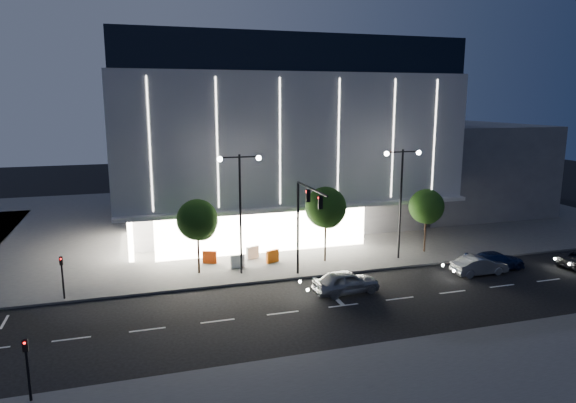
% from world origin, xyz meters
% --- Properties ---
extents(ground, '(160.00, 160.00, 0.00)m').
position_xyz_m(ground, '(0.00, 0.00, 0.00)').
color(ground, black).
rests_on(ground, ground).
extents(sidewalk_museum, '(70.00, 40.00, 0.15)m').
position_xyz_m(sidewalk_museum, '(5.00, 24.00, 0.07)').
color(sidewalk_museum, '#474747').
rests_on(sidewalk_museum, ground).
extents(sidewalk_near, '(70.00, 10.00, 0.15)m').
position_xyz_m(sidewalk_near, '(5.00, -12.00, 0.07)').
color(sidewalk_near, '#474747').
rests_on(sidewalk_near, ground).
extents(museum, '(30.00, 25.80, 18.00)m').
position_xyz_m(museum, '(2.98, 22.31, 9.27)').
color(museum, '#4C4C51').
rests_on(museum, ground).
extents(annex_building, '(16.00, 20.00, 10.00)m').
position_xyz_m(annex_building, '(26.00, 24.00, 5.00)').
color(annex_building, '#4C4C51').
rests_on(annex_building, ground).
extents(traffic_mast, '(0.33, 5.89, 7.07)m').
position_xyz_m(traffic_mast, '(1.00, 3.34, 5.03)').
color(traffic_mast, black).
rests_on(traffic_mast, ground).
extents(street_lamp_west, '(3.16, 0.36, 9.00)m').
position_xyz_m(street_lamp_west, '(-3.00, 6.00, 5.96)').
color(street_lamp_west, black).
rests_on(street_lamp_west, ground).
extents(street_lamp_east, '(3.16, 0.36, 9.00)m').
position_xyz_m(street_lamp_east, '(10.00, 6.00, 5.96)').
color(street_lamp_east, black).
rests_on(street_lamp_east, ground).
extents(ped_signal_far, '(0.22, 0.24, 3.00)m').
position_xyz_m(ped_signal_far, '(-15.00, 4.50, 1.89)').
color(ped_signal_far, black).
rests_on(ped_signal_far, ground).
extents(ped_signal_near, '(0.22, 0.24, 3.00)m').
position_xyz_m(ped_signal_near, '(-15.00, -7.50, 1.89)').
color(ped_signal_near, black).
rests_on(ped_signal_near, ground).
extents(tree_left, '(3.02, 3.02, 5.72)m').
position_xyz_m(tree_left, '(-5.97, 7.02, 4.03)').
color(tree_left, black).
rests_on(tree_left, ground).
extents(tree_mid, '(3.25, 3.25, 6.15)m').
position_xyz_m(tree_mid, '(4.03, 7.02, 4.33)').
color(tree_mid, black).
rests_on(tree_mid, ground).
extents(tree_right, '(2.91, 2.91, 5.51)m').
position_xyz_m(tree_right, '(13.03, 7.02, 3.88)').
color(tree_right, black).
rests_on(tree_right, ground).
extents(car_lead, '(4.73, 2.22, 1.56)m').
position_xyz_m(car_lead, '(3.00, 0.45, 0.78)').
color(car_lead, '#989B9F').
rests_on(car_lead, ground).
extents(car_second, '(4.22, 1.49, 1.39)m').
position_xyz_m(car_second, '(14.00, 1.07, 0.69)').
color(car_second, '#9B9FA2').
rests_on(car_second, ground).
extents(car_third, '(4.74, 2.10, 1.35)m').
position_xyz_m(car_third, '(15.99, 1.71, 0.68)').
color(car_third, '#14224B').
rests_on(car_third, ground).
extents(barrier_a, '(1.12, 0.63, 1.00)m').
position_xyz_m(barrier_a, '(-4.91, 9.05, 0.65)').
color(barrier_a, '#C3350A').
rests_on(barrier_a, sidewalk_museum).
extents(barrier_b, '(1.12, 0.41, 1.00)m').
position_xyz_m(barrier_b, '(-3.03, 7.38, 0.65)').
color(barrier_b, white).
rests_on(barrier_b, sidewalk_museum).
extents(barrier_c, '(1.11, 0.65, 1.00)m').
position_xyz_m(barrier_c, '(-0.10, 7.86, 0.65)').
color(barrier_c, '#EB5E0D').
rests_on(barrier_c, sidewalk_museum).
extents(barrier_d, '(1.12, 0.62, 1.00)m').
position_xyz_m(barrier_d, '(-1.39, 9.33, 0.65)').
color(barrier_d, silver).
rests_on(barrier_d, sidewalk_museum).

